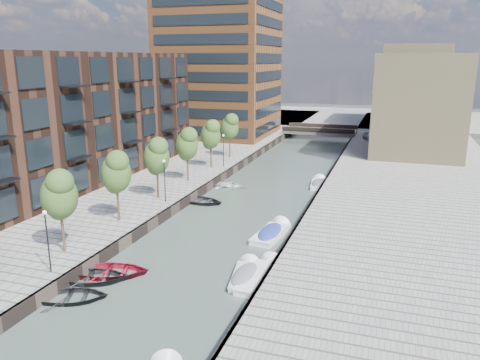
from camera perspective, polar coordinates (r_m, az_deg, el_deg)
The scene contains 30 objects.
water at distance 57.78m, azimuth 4.70°, elevation 0.18°, with size 300.00×300.00×0.00m, color #38473F.
quay_left at distance 74.61m, azimuth -23.25°, elevation 2.70°, with size 60.00×140.00×1.00m, color gray.
quay_right at distance 56.22m, azimuth 20.75°, elevation -0.62°, with size 20.00×140.00×1.00m, color gray.
quay_wall_left at distance 59.35m, azimuth -1.01°, elevation 1.11°, with size 0.25×140.00×1.00m, color #332823.
quay_wall_right at distance 56.58m, azimuth 10.72°, elevation 0.18°, with size 0.25×140.00×1.00m, color #332823.
far_closure at distance 116.00m, azimuth 11.89°, elevation 7.40°, with size 80.00×40.00×1.00m, color gray.
apartment_block at distance 55.78m, azimuth -18.33°, elevation 7.34°, with size 8.00×38.00×14.00m, color black.
tower at distance 84.97m, azimuth -2.44°, elevation 15.68°, with size 18.00×18.00×30.00m, color brown.
tan_block_near at distance 76.74m, azimuth 20.76°, elevation 8.92°, with size 12.00×25.00×14.00m, color tan.
tan_block_far at distance 102.60m, azimuth 20.37°, elevation 10.70°, with size 12.00×20.00×16.00m, color tan.
bridge at distance 88.37m, azimuth 9.73°, elevation 5.94°, with size 13.00×6.00×1.30m.
tree_1 at distance 34.57m, azimuth -21.19°, elevation -1.51°, with size 2.50×2.50×5.95m.
tree_2 at distance 40.00m, azimuth -14.89°, elevation 1.08°, with size 2.50×2.50×5.95m.
tree_3 at distance 45.86m, azimuth -10.14°, elevation 3.03°, with size 2.50×2.50×5.95m.
tree_4 at distance 52.00m, azimuth -6.48°, elevation 4.51°, with size 2.50×2.50×5.95m.
tree_5 at distance 58.34m, azimuth -3.60°, elevation 5.66°, with size 2.50×2.50×5.95m.
tree_6 at distance 64.81m, azimuth -1.27°, elevation 6.58°, with size 2.50×2.50×5.95m.
lamp_0 at distance 32.13m, azimuth -22.47°, elevation -6.19°, with size 0.24×0.24×4.12m.
lamp_1 at distance 44.79m, azimuth -9.19°, elevation 0.44°, with size 0.24×0.24×4.12m.
lamp_2 at distance 59.09m, azimuth -2.03°, elevation 4.03°, with size 0.24×0.24×4.12m.
sloop_0 at distance 33.18m, azimuth -17.44°, elevation -11.67°, with size 3.49×4.89×1.01m, color #222325.
sloop_1 at distance 31.22m, azimuth -19.71°, elevation -13.60°, with size 3.09×4.33×0.90m, color black.
sloop_2 at distance 33.63m, azimuth -15.34°, elevation -11.14°, with size 3.62×5.07×1.05m, color maroon.
sloop_3 at distance 53.76m, azimuth -1.17°, elevation -0.87°, with size 2.88×4.04×0.84m, color white.
sloop_4 at distance 48.03m, azimuth -4.83°, elevation -2.81°, with size 3.42×4.79×0.99m, color #242427.
motorboat_1 at distance 32.20m, azimuth 0.68°, elevation -11.42°, with size 2.27×4.71×1.51m.
motorboat_2 at distance 32.24m, azimuth 2.75°, elevation -11.56°, with size 2.09×5.41×1.78m.
motorboat_3 at distance 39.41m, azimuth 3.92°, elevation -6.41°, with size 2.32×5.39×1.74m.
motorboat_4 at distance 55.30m, azimuth 9.57°, elevation -0.43°, with size 2.08×4.85×1.57m.
car at distance 81.92m, azimuth 15.61°, elevation 5.20°, with size 1.75×4.36×1.49m, color #A2A3A6.
Camera 1 is at (13.14, -14.43, 14.27)m, focal length 35.00 mm.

